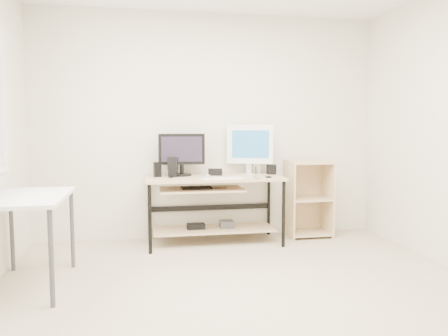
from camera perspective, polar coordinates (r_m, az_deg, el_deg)
room at (r=3.17m, az=0.82°, el=5.78°), size 4.01×4.01×2.62m
desk at (r=4.84m, az=-1.59°, el=-3.62°), size 1.50×0.65×0.75m
side_table at (r=3.84m, az=-24.27°, el=-4.47°), size 0.60×1.00×0.75m
shelf_unit at (r=5.31m, az=10.80°, el=-3.86°), size 0.50×0.40×0.90m
black_monitor at (r=4.90m, az=-5.55°, el=2.12°), size 0.52×0.21×0.47m
white_imac at (r=5.06m, az=3.40°, el=2.93°), size 0.52×0.23×0.57m
keyboard at (r=4.59m, az=-0.27°, el=-1.36°), size 0.41×0.13×0.01m
mouse at (r=4.68m, az=-2.23°, el=-1.07°), size 0.08×0.13×0.04m
center_speaker at (r=4.94m, az=-1.14°, el=-0.53°), size 0.17×0.11×0.08m
speaker_left at (r=4.83m, az=-6.70°, el=0.18°), size 0.13×0.13×0.21m
speaker_right at (r=5.09m, az=6.20°, el=-0.18°), size 0.09×0.09×0.11m
audio_controller at (r=4.83m, az=-8.71°, el=-0.19°), size 0.09×0.07×0.17m
volume_puck at (r=4.74m, az=-6.93°, el=-1.14°), size 0.06×0.06×0.02m
smartphone at (r=4.77m, az=5.79°, el=-1.18°), size 0.08×0.12×0.01m
coaster at (r=4.64m, az=4.36°, el=-1.37°), size 0.11×0.11×0.01m
drinking_glass at (r=4.63m, az=4.37°, el=-0.50°), size 0.09×0.09×0.14m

